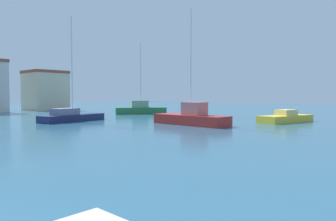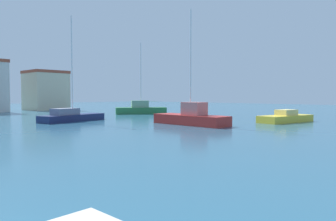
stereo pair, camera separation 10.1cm
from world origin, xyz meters
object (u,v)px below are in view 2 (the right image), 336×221
sailboat_red_far_right (191,117)px  sailboat_green_distant_north (141,109)px  sailboat_navy_far_left (71,116)px  motorboat_yellow_distant_east (286,118)px

sailboat_red_far_right → sailboat_green_distant_north: 17.93m
sailboat_navy_far_left → motorboat_yellow_distant_east: size_ratio=1.62×
sailboat_red_far_right → sailboat_green_distant_north: bearing=62.8°
motorboat_yellow_distant_east → sailboat_red_far_right: (-8.58, 5.21, 0.24)m
sailboat_navy_far_left → sailboat_red_far_right: sailboat_navy_far_left is taller
sailboat_navy_far_left → sailboat_red_far_right: 12.71m
sailboat_navy_far_left → motorboat_yellow_distant_east: sailboat_navy_far_left is taller
sailboat_navy_far_left → sailboat_red_far_right: (5.53, -11.44, 0.13)m
sailboat_red_far_right → sailboat_green_distant_north: sailboat_red_far_right is taller
sailboat_navy_far_left → sailboat_green_distant_north: sailboat_navy_far_left is taller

